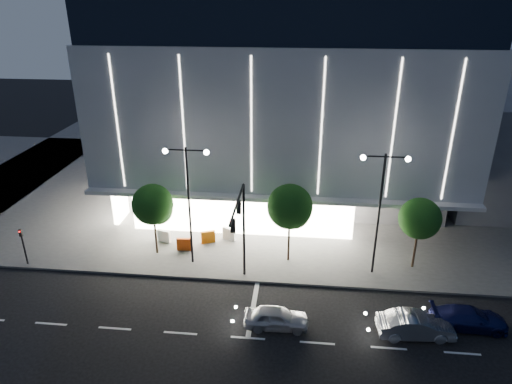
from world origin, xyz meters
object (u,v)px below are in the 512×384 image
Objects in this scene: traffic_mast at (241,222)px; car_third at (469,318)px; tree_mid at (290,209)px; tree_left at (153,207)px; barrier_a at (184,244)px; tree_right at (420,221)px; street_lamp_west at (188,189)px; barrier_d at (229,234)px; barrier_b at (164,236)px; street_lamp_east at (381,197)px; barrier_c at (208,237)px; car_second at (415,325)px; car_lead at (276,318)px; ped_signal_far at (23,243)px.

traffic_mast is 14.84m from car_third.
tree_left is at bearing -180.00° from tree_mid.
tree_mid reaches higher than barrier_a.
tree_right is at bearing 17.34° from car_third.
barrier_d is at bearing 58.84° from street_lamp_west.
traffic_mast reaches higher than barrier_b.
street_lamp_east reaches higher than tree_left.
barrier_c is (1.62, 1.32, 0.00)m from barrier_a.
barrier_d is at bearing 27.01° from barrier_a.
tree_mid is at bearing -4.89° from barrier_d.
car_second is 3.99× the size of barrier_b.
street_lamp_east is at bearing -47.19° from car_lead.
tree_mid is 11.13m from car_second.
street_lamp_west is 16.75m from car_second.
barrier_a is 3.75m from barrier_d.
car_lead is at bearing 95.86° from car_third.
traffic_mast is 6.43× the size of barrier_d.
tree_mid is 5.59× the size of barrier_d.
car_third is (11.38, 1.14, -0.01)m from car_lead.
tree_right is at bearing -53.89° from car_lead.
street_lamp_east is 8.93m from car_third.
car_second is 3.50m from car_third.
car_lead reaches higher than barrier_d.
street_lamp_east is 2.32× the size of car_lead.
street_lamp_east is 17.01m from barrier_b.
traffic_mast is at bearing -4.15° from ped_signal_far.
car_second is at bearing -18.79° from traffic_mast.
tree_mid reaches higher than barrier_b.
tree_right is 5.01× the size of barrier_c.
car_second is 19.72m from barrier_b.
street_lamp_west is at bearing 73.99° from car_third.
tree_left reaches higher than barrier_d.
barrier_c is at bearing 34.42° from barrier_a.
barrier_d is (14.15, 5.06, -1.24)m from ped_signal_far.
tree_left is at bearing 161.06° from street_lamp_west.
street_lamp_west is 8.18× the size of barrier_c.
street_lamp_west reaches higher than tree_left.
barrier_c is at bearing 31.15° from car_lead.
barrier_b is at bearing 58.81° from car_second.
tree_right reaches higher than ped_signal_far.
barrier_a is (-18.98, 6.77, 0.00)m from car_third.
barrier_b is (0.03, 1.67, -3.38)m from tree_left.
barrier_b is at bearing 170.51° from tree_mid.
car_second is at bearing -15.61° from barrier_d.
tree_mid is (-5.97, 1.02, -1.62)m from street_lamp_east.
barrier_b is at bearing 137.60° from street_lamp_west.
barrier_c is at bearing 20.62° from barrier_b.
car_lead is 10.97m from barrier_a.
street_lamp_west is 1.63× the size of tree_right.
barrier_c is 1.00× the size of barrier_d.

